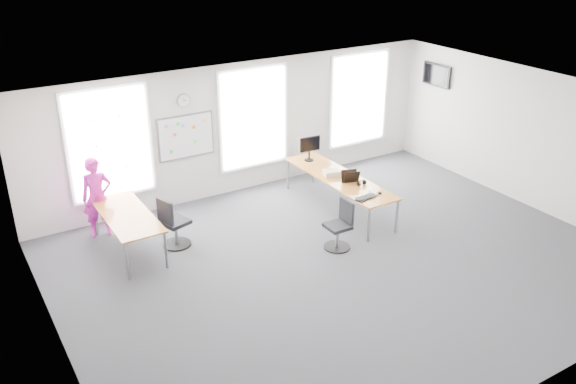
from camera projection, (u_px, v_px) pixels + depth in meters
floor at (343, 263)px, 11.31m from camera, size 10.00×10.00×0.00m
ceiling at (350, 107)px, 10.07m from camera, size 10.00×10.00×0.00m
wall_back at (241, 128)px, 13.80m from camera, size 10.00×0.00×10.00m
wall_front at (538, 301)px, 7.59m from camera, size 10.00×0.00×10.00m
wall_left at (51, 268)px, 8.32m from camera, size 0.00×10.00×10.00m
wall_right at (534, 140)px, 13.07m from camera, size 0.00×10.00×10.00m
window_left at (109, 144)px, 12.27m from camera, size 1.60×0.06×2.20m
window_mid at (253, 118)px, 13.84m from camera, size 1.60×0.06×2.20m
window_right at (358, 99)px, 15.26m from camera, size 1.60×0.06×2.20m
desk_right at (339, 179)px, 13.12m from camera, size 0.84×3.14×0.76m
desk_left at (127, 217)px, 11.48m from camera, size 0.84×2.10×0.77m
chair_right at (340, 227)px, 11.70m from camera, size 0.52×0.52×0.97m
chair_left at (173, 225)px, 11.72m from camera, size 0.58×0.58×1.04m
person at (97, 197)px, 12.01m from camera, size 0.65×0.48×1.64m
whiteboard at (186, 137)px, 13.11m from camera, size 1.20×0.03×0.90m
wall_clock at (183, 100)px, 12.78m from camera, size 0.30×0.04×0.30m
tv at (437, 75)px, 15.05m from camera, size 0.06×0.90×0.55m
keyboard at (366, 198)px, 12.11m from camera, size 0.52×0.29×0.02m
mouse at (379, 193)px, 12.29m from camera, size 0.10×0.14×0.05m
lens_cap at (370, 190)px, 12.44m from camera, size 0.06×0.06×0.01m
headphones at (361, 183)px, 12.68m from camera, size 0.19×0.10×0.11m
laptop_sleeve at (350, 177)px, 12.77m from camera, size 0.35×0.28×0.28m
paper_stack at (332, 173)px, 13.15m from camera, size 0.40×0.35×0.12m
monitor at (310, 146)px, 13.84m from camera, size 0.52×0.21×0.57m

